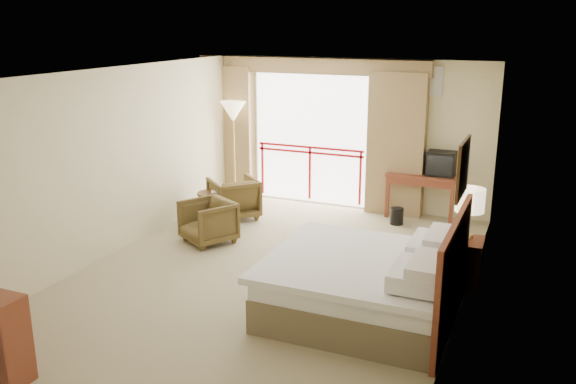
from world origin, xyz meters
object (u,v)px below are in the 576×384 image
at_px(armchair_far, 234,217).
at_px(armchair_near, 209,242).
at_px(nightstand, 464,262).
at_px(desk, 423,183).
at_px(wastebasket, 397,216).
at_px(tv, 441,164).
at_px(side_table, 211,202).
at_px(floor_lamp, 233,115).
at_px(table_lamp, 470,201).
at_px(bed, 367,284).

xyz_separation_m(armchair_far, armchair_near, (0.22, -1.25, 0.00)).
height_order(nightstand, armchair_near, nightstand).
bearing_deg(desk, armchair_far, -155.24).
height_order(desk, wastebasket, desk).
distance_m(desk, wastebasket, 0.83).
bearing_deg(nightstand, tv, 104.54).
xyz_separation_m(wastebasket, armchair_near, (-2.48, -2.02, -0.14)).
xyz_separation_m(nightstand, tv, (-0.79, 2.64, 0.68)).
relative_size(side_table, floor_lamp, 0.27).
xyz_separation_m(wastebasket, armchair_far, (-2.70, -0.77, -0.14)).
bearing_deg(armchair_near, table_lamp, 29.67).
height_order(tv, wastebasket, tv).
bearing_deg(desk, tv, -11.18).
height_order(bed, wastebasket, bed).
bearing_deg(tv, bed, -82.90).
bearing_deg(table_lamp, armchair_far, 162.76).
xyz_separation_m(bed, side_table, (-3.39, 2.25, -0.02)).
bearing_deg(floor_lamp, wastebasket, -5.01).
bearing_deg(floor_lamp, armchair_far, -62.83).
bearing_deg(table_lamp, floor_lamp, 153.35).
xyz_separation_m(armchair_near, side_table, (-0.46, 0.89, 0.35)).
height_order(table_lamp, armchair_far, table_lamp).
height_order(nightstand, wastebasket, nightstand).
relative_size(armchair_far, side_table, 1.52).
xyz_separation_m(desk, floor_lamp, (-3.54, -0.33, 1.01)).
bearing_deg(armchair_far, wastebasket, 148.20).
distance_m(nightstand, table_lamp, 0.82).
bearing_deg(side_table, armchair_far, 55.67).
xyz_separation_m(armchair_near, floor_lamp, (-0.76, 2.30, 1.62)).
distance_m(bed, floor_lamp, 5.34).
bearing_deg(desk, floor_lamp, -174.70).
bearing_deg(table_lamp, wastebasket, 124.18).
xyz_separation_m(armchair_far, floor_lamp, (-0.54, 1.05, 1.62)).
height_order(table_lamp, desk, table_lamp).
xyz_separation_m(table_lamp, floor_lamp, (-4.62, 2.32, 0.49)).
xyz_separation_m(armchair_far, side_table, (-0.24, -0.35, 0.35)).
bearing_deg(table_lamp, nightstand, -90.00).
bearing_deg(desk, wastebasket, -115.74).
distance_m(wastebasket, floor_lamp, 3.57).
distance_m(wastebasket, side_table, 3.16).
height_order(table_lamp, tv, table_lamp).
distance_m(table_lamp, tv, 2.71).
relative_size(table_lamp, armchair_far, 0.83).
height_order(tv, side_table, tv).
bearing_deg(wastebasket, floor_lamp, 174.99).
distance_m(bed, armchair_near, 3.25).
relative_size(armchair_far, floor_lamp, 0.42).
relative_size(nightstand, desk, 0.52).
bearing_deg(tv, side_table, -145.35).
bearing_deg(wastebasket, desk, 64.29).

